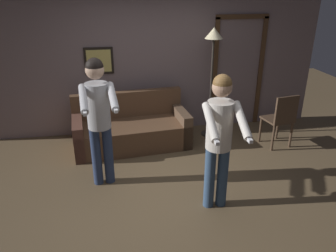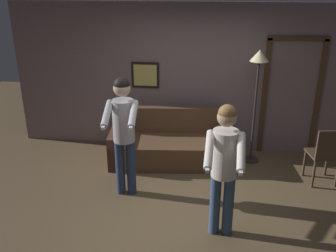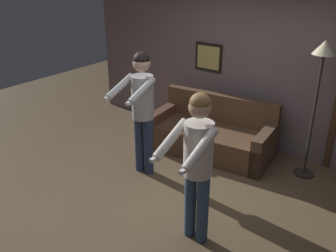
# 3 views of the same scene
# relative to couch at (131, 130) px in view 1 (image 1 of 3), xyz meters

# --- Properties ---
(ground_plane) EXTENTS (12.00, 12.00, 0.00)m
(ground_plane) POSITION_rel_couch_xyz_m (0.35, -1.40, -0.28)
(ground_plane) COLOR brown
(back_wall_assembly) EXTENTS (6.40, 0.10, 2.60)m
(back_wall_assembly) POSITION_rel_couch_xyz_m (0.37, 0.64, 1.02)
(back_wall_assembly) COLOR slate
(back_wall_assembly) RESTS_ON ground_plane
(couch) EXTENTS (1.97, 1.02, 0.87)m
(couch) POSITION_rel_couch_xyz_m (0.00, 0.00, 0.00)
(couch) COLOR brown
(couch) RESTS_ON ground_plane
(torchiere_lamp) EXTENTS (0.30, 0.30, 1.92)m
(torchiere_lamp) POSITION_rel_couch_xyz_m (1.44, 0.19, 1.28)
(torchiere_lamp) COLOR #332D28
(torchiere_lamp) RESTS_ON ground_plane
(person_standing_left) EXTENTS (0.48, 0.74, 1.75)m
(person_standing_left) POSITION_rel_couch_xyz_m (-0.46, -1.12, 0.79)
(person_standing_left) COLOR navy
(person_standing_left) RESTS_ON ground_plane
(person_standing_right) EXTENTS (0.45, 0.69, 1.68)m
(person_standing_right) POSITION_rel_couch_xyz_m (0.90, -1.89, 0.74)
(person_standing_right) COLOR #365073
(person_standing_right) RESTS_ON ground_plane
(dining_chair_distant) EXTENTS (0.48, 0.48, 0.93)m
(dining_chair_distant) POSITION_rel_couch_xyz_m (2.45, -0.50, 0.25)
(dining_chair_distant) COLOR #4C3828
(dining_chair_distant) RESTS_ON ground_plane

